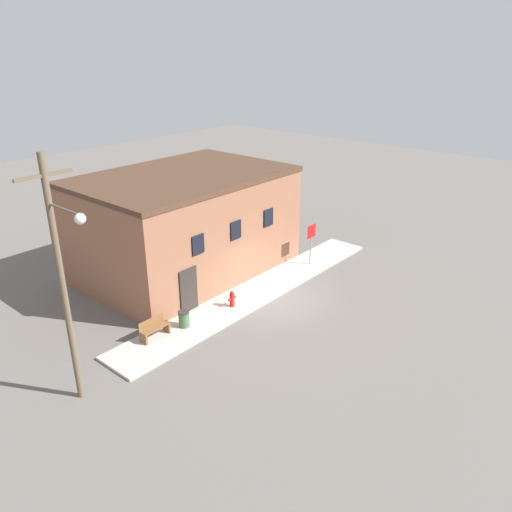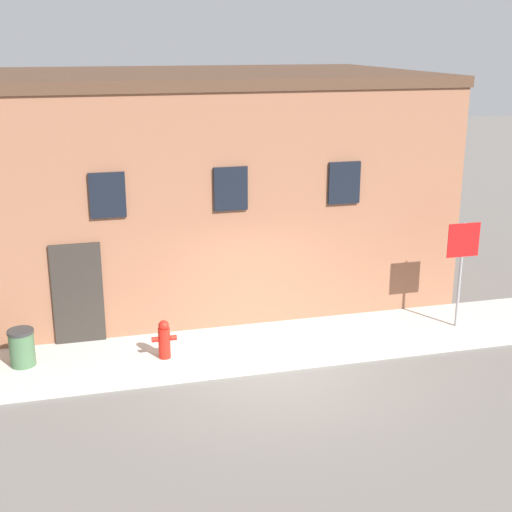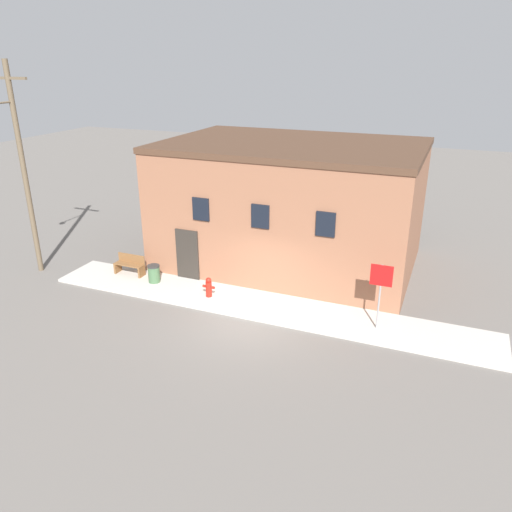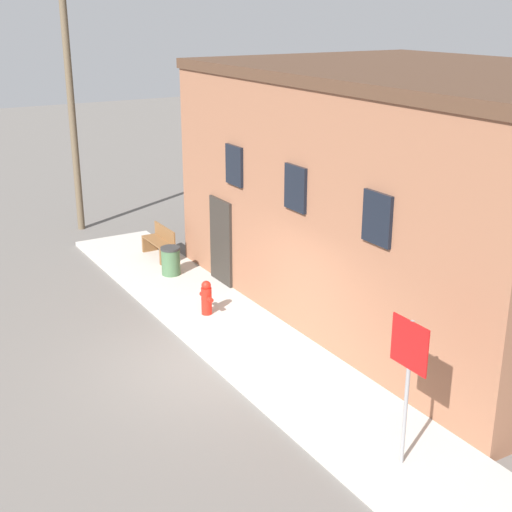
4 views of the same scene
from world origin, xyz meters
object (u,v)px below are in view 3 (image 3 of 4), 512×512
Objects in this scene: bench at (130,265)px; stop_sign at (381,284)px; fire_hydrant at (209,287)px; utility_pole at (20,163)px; trash_bin at (154,274)px.

stop_sign is at bearing -3.58° from bench.
fire_hydrant is 4.08m from bench.
trash_bin is at bearing 8.00° from utility_pole.
stop_sign is at bearing -2.18° from trash_bin.
stop_sign is 14.63m from utility_pole.
fire_hydrant is 9.05m from utility_pole.
stop_sign is 9.06m from trash_bin.
stop_sign is 1.80× the size of bench.
stop_sign is 10.43m from bench.
utility_pole is at bearing -178.35° from stop_sign.
trash_bin is (-2.65, 0.34, -0.02)m from fire_hydrant.
bench is at bearing 167.43° from trash_bin.
trash_bin is at bearing 177.82° from stop_sign.
bench is 1.78× the size of trash_bin.
bench is (-4.02, 0.65, 0.02)m from fire_hydrant.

